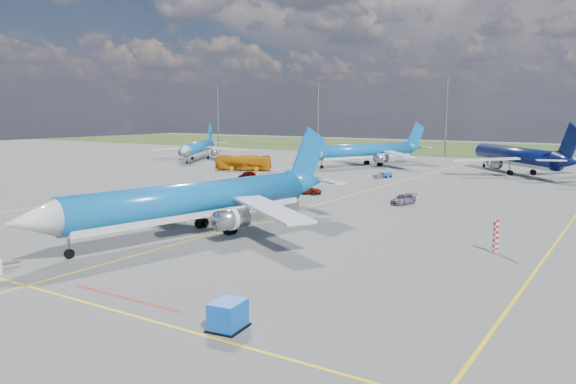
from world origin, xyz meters
The scene contains 15 objects.
ground centered at (0.00, 0.00, 0.00)m, with size 400.00×400.00×0.00m, color #585855.
grass_strip centered at (0.00, 150.00, 0.00)m, with size 400.00×80.00×0.01m, color #2D4719.
taxiway_lines centered at (0.17, 27.70, 0.01)m, with size 60.25×160.00×0.02m.
floodlight_masts centered at (10.00, 110.00, 12.56)m, with size 202.20×0.50×22.70m.
warning_post centered at (26.00, 8.00, 1.50)m, with size 0.50×0.50×3.00m, color red.
bg_jet_nw centered at (-60.72, 66.56, 0.00)m, with size 26.22×34.42×9.01m, color #0C65B3, non-canonical shape.
bg_jet_nnw centered at (-17.72, 75.21, 0.00)m, with size 28.16×36.96×9.68m, color #0C65B3, non-canonical shape.
bg_jet_n centered at (14.56, 76.29, 0.00)m, with size 29.85×39.18×10.26m, color #07113F, non-canonical shape.
main_airliner centered at (-1.16, -0.87, 0.00)m, with size 29.69×38.97×10.21m, color #0C65B3, non-canonical shape.
uld_container centered at (17.16, -18.48, 0.82)m, with size 1.64×2.05×1.64m, color blue.
apron_bus centered at (-35.39, 52.32, 1.64)m, with size 2.75×11.76×3.28m, color orange.
service_car_a centered at (-25.80, 40.83, 0.69)m, with size 1.63×4.04×1.38m, color #999999.
service_car_b centered at (-6.09, 29.79, 0.59)m, with size 1.96×4.24×1.18m, color #999999.
service_car_c centered at (9.43, 28.77, 0.65)m, with size 1.81×4.46×1.29m, color #999999.
baggage_tug_c centered at (-4.90, 55.49, 0.44)m, with size 2.30×4.32×0.94m.
Camera 1 is at (36.60, -42.46, 12.31)m, focal length 35.00 mm.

